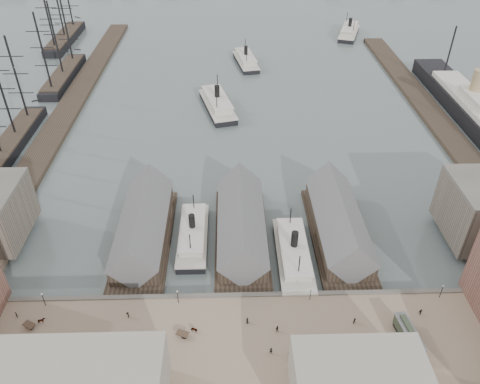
{
  "coord_description": "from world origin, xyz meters",
  "views": [
    {
      "loc": [
        -2.87,
        -78.66,
        84.79
      ],
      "look_at": [
        0.0,
        30.0,
        6.0
      ],
      "focal_mm": 35.0,
      "sensor_mm": 36.0,
      "label": 1
    }
  ],
  "objects_px": {
    "horse_cart_left": "(38,322)",
    "horse_cart_right": "(305,357)",
    "horse_cart_center": "(190,332)",
    "ferry_docked_west": "(193,234)",
    "tram": "(409,336)",
    "ocean_steamer": "(470,107)"
  },
  "relations": [
    {
      "from": "horse_cart_left",
      "to": "horse_cart_right",
      "type": "bearing_deg",
      "value": -71.45
    },
    {
      "from": "horse_cart_right",
      "to": "horse_cart_center",
      "type": "bearing_deg",
      "value": 48.51
    },
    {
      "from": "ferry_docked_west",
      "to": "horse_cart_center",
      "type": "height_order",
      "value": "ferry_docked_west"
    },
    {
      "from": "tram",
      "to": "horse_cart_right",
      "type": "relative_size",
      "value": 2.12
    },
    {
      "from": "ocean_steamer",
      "to": "horse_cart_right",
      "type": "height_order",
      "value": "ocean_steamer"
    },
    {
      "from": "horse_cart_left",
      "to": "horse_cart_right",
      "type": "xyz_separation_m",
      "value": [
        56.56,
        -10.3,
        0.05
      ]
    },
    {
      "from": "horse_cart_left",
      "to": "ocean_steamer",
      "type": "bearing_deg",
      "value": -25.08
    },
    {
      "from": "horse_cart_center",
      "to": "horse_cart_right",
      "type": "bearing_deg",
      "value": -83.92
    },
    {
      "from": "ferry_docked_west",
      "to": "ocean_steamer",
      "type": "relative_size",
      "value": 0.27
    },
    {
      "from": "tram",
      "to": "horse_cart_right",
      "type": "bearing_deg",
      "value": -178.38
    },
    {
      "from": "ferry_docked_west",
      "to": "tram",
      "type": "height_order",
      "value": "ferry_docked_west"
    },
    {
      "from": "ocean_steamer",
      "to": "tram",
      "type": "distance_m",
      "value": 121.13
    },
    {
      "from": "tram",
      "to": "horse_cart_right",
      "type": "xyz_separation_m",
      "value": [
        -22.05,
        -3.79,
        -0.99
      ]
    },
    {
      "from": "ferry_docked_west",
      "to": "ocean_steamer",
      "type": "bearing_deg",
      "value": 34.05
    },
    {
      "from": "horse_cart_left",
      "to": "horse_cart_right",
      "type": "relative_size",
      "value": 0.96
    },
    {
      "from": "horse_cart_right",
      "to": "tram",
      "type": "bearing_deg",
      "value": -105.31
    },
    {
      "from": "horse_cart_left",
      "to": "horse_cart_right",
      "type": "distance_m",
      "value": 57.49
    },
    {
      "from": "horse_cart_left",
      "to": "tram",
      "type": "bearing_deg",
      "value": -65.86
    },
    {
      "from": "horse_cart_center",
      "to": "ocean_steamer",
      "type": "bearing_deg",
      "value": -22.73
    },
    {
      "from": "tram",
      "to": "horse_cart_left",
      "type": "relative_size",
      "value": 2.2
    },
    {
      "from": "ocean_steamer",
      "to": "tram",
      "type": "relative_size",
      "value": 9.31
    },
    {
      "from": "tram",
      "to": "horse_cart_left",
      "type": "distance_m",
      "value": 78.88
    }
  ]
}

